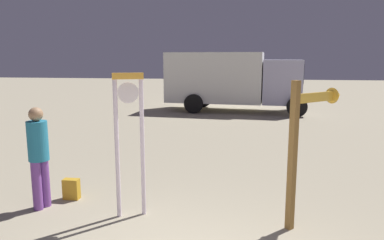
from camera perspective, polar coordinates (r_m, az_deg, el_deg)
standing_clock at (r=5.92m, az=-9.81°, el=-1.88°), size 0.48×0.25×2.37m
arrow_sign at (r=5.83m, az=18.14°, el=-1.06°), size 0.96×0.89×2.28m
person_near_clock at (r=6.76m, az=-22.95°, el=-4.75°), size 0.34×0.34×1.78m
backpack at (r=7.22m, az=-18.39°, el=-10.26°), size 0.29×0.20×0.38m
box_truck_near at (r=17.73m, az=6.14°, el=6.44°), size 6.78×2.96×2.83m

